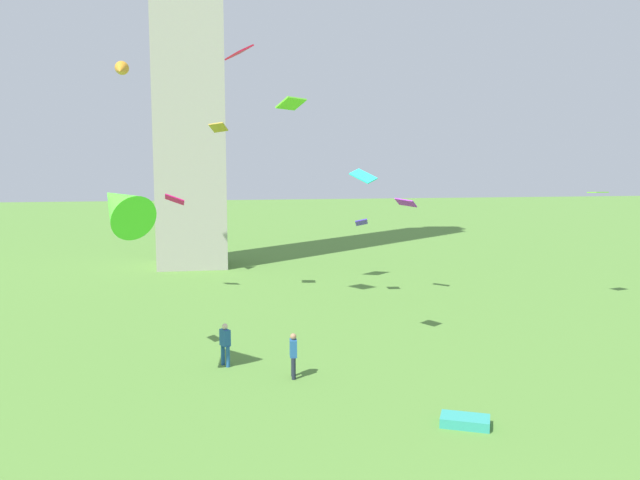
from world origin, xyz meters
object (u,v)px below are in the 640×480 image
(kite_flying_5, at_px, (132,228))
(kite_flying_8, at_px, (291,103))
(kite_flying_10, at_px, (175,200))
(kite_flying_1, at_px, (361,222))
(kite_flying_6, at_px, (406,203))
(kite_flying_4, at_px, (598,192))
(kite_flying_9, at_px, (121,70))
(person_2, at_px, (225,342))
(kite_flying_2, at_px, (218,127))
(person_0, at_px, (293,353))
(kite_flying_7, at_px, (363,176))
(kite_bundle_0, at_px, (465,421))
(kite_flying_0, at_px, (239,52))
(kite_flying_3, at_px, (120,205))

(kite_flying_5, bearing_deg, kite_flying_8, 109.21)
(kite_flying_5, distance_m, kite_flying_10, 12.69)
(kite_flying_1, bearing_deg, kite_flying_6, 105.73)
(kite_flying_4, height_order, kite_flying_8, kite_flying_8)
(kite_flying_9, xyz_separation_m, kite_flying_10, (3.05, -2.33, -7.64))
(person_2, bearing_deg, kite_flying_4, -98.07)
(kite_flying_2, xyz_separation_m, kite_flying_9, (-5.63, 4.29, 3.56))
(kite_flying_5, distance_m, kite_flying_8, 15.71)
(person_0, height_order, kite_flying_5, kite_flying_5)
(person_0, bearing_deg, kite_flying_7, -40.64)
(kite_flying_1, xyz_separation_m, kite_flying_10, (-10.61, 2.49, 1.28))
(kite_flying_9, xyz_separation_m, kite_bundle_0, (12.45, -23.48, -13.09))
(person_0, relative_size, kite_flying_1, 1.56)
(kite_flying_7, bearing_deg, person_0, -90.44)
(kite_flying_0, height_order, kite_flying_3, kite_flying_0)
(kite_flying_1, relative_size, kite_flying_8, 0.55)
(kite_flying_0, bearing_deg, kite_flying_10, 5.65)
(kite_flying_3, bearing_deg, kite_flying_6, -167.99)
(person_2, relative_size, kite_flying_5, 1.48)
(kite_flying_3, bearing_deg, kite_flying_8, -147.96)
(kite_flying_2, relative_size, kite_flying_5, 1.14)
(kite_flying_0, relative_size, kite_flying_6, 1.28)
(person_2, xyz_separation_m, kite_flying_8, (4.35, 13.83, 10.22))
(kite_flying_8, bearing_deg, person_0, -138.04)
(kite_flying_3, relative_size, kite_flying_9, 2.24)
(kite_flying_0, bearing_deg, kite_flying_8, -56.48)
(kite_flying_1, bearing_deg, kite_flying_8, -102.32)
(person_0, height_order, kite_flying_2, kite_flying_2)
(kite_flying_2, distance_m, kite_flying_4, 21.27)
(kite_flying_4, xyz_separation_m, kite_flying_6, (-9.92, 3.46, -0.68))
(kite_flying_7, distance_m, kite_bundle_0, 11.15)
(kite_flying_2, xyz_separation_m, kite_flying_7, (5.69, -10.65, -2.45))
(person_0, xyz_separation_m, person_2, (-2.41, 1.80, 0.01))
(person_0, distance_m, kite_flying_10, 17.38)
(kite_flying_1, relative_size, kite_bundle_0, 0.74)
(kite_flying_1, height_order, kite_flying_7, kite_flying_7)
(kite_flying_1, relative_size, kite_flying_2, 0.82)
(kite_flying_4, bearing_deg, kite_flying_5, -0.11)
(kite_flying_1, xyz_separation_m, kite_flying_3, (-11.61, -13.38, 2.05))
(kite_flying_2, height_order, kite_flying_5, kite_flying_2)
(person_0, height_order, kite_flying_3, kite_flying_3)
(person_2, relative_size, kite_flying_2, 1.30)
(kite_flying_7, relative_size, kite_flying_10, 1.00)
(kite_flying_4, relative_size, kite_flying_7, 0.94)
(kite_flying_5, xyz_separation_m, kite_flying_6, (14.22, 10.11, 0.20))
(person_2, xyz_separation_m, kite_flying_7, (5.78, 1.61, 6.28))
(person_2, distance_m, kite_flying_1, 14.66)
(kite_flying_7, relative_size, kite_flying_9, 0.84)
(kite_flying_3, distance_m, kite_flying_4, 26.09)
(kite_flying_3, bearing_deg, person_2, 174.22)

